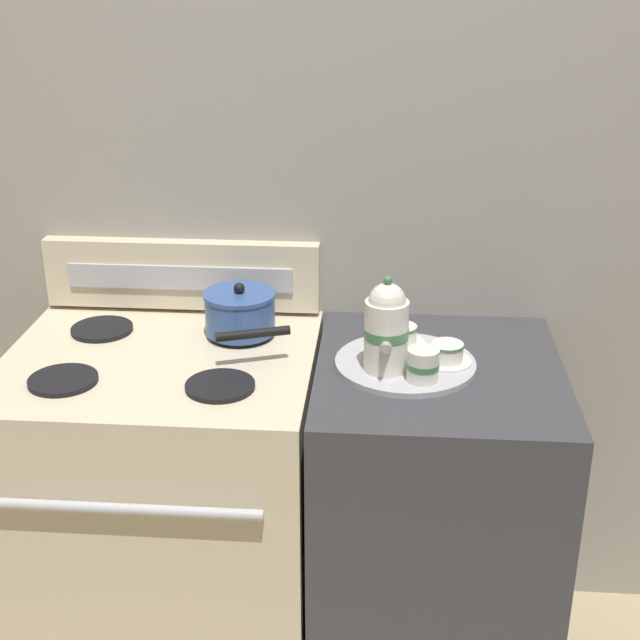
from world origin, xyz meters
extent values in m
cube|color=#9E998E|center=(0.00, 0.35, 1.10)|extent=(6.00, 0.05, 2.20)
cube|color=beige|center=(-0.30, 0.00, 0.45)|extent=(0.75, 0.65, 0.89)
cylinder|color=silver|center=(-0.30, -0.34, 0.70)|extent=(0.60, 0.02, 0.02)
cylinder|color=black|center=(-0.47, 0.15, 0.90)|extent=(0.16, 0.16, 0.01)
cylinder|color=black|center=(-0.12, 0.15, 0.90)|extent=(0.16, 0.16, 0.01)
cylinder|color=black|center=(-0.47, -0.15, 0.90)|extent=(0.16, 0.16, 0.01)
cylinder|color=black|center=(-0.12, -0.15, 0.90)|extent=(0.16, 0.16, 0.01)
cube|color=beige|center=(-0.30, 0.30, 1.00)|extent=(0.73, 0.05, 0.18)
cube|color=#B7B7BC|center=(-0.30, 0.27, 1.00)|extent=(0.60, 0.01, 0.06)
cube|color=#38383D|center=(0.38, 0.00, 0.45)|extent=(0.58, 0.65, 0.89)
cylinder|color=#335193|center=(-0.12, 0.15, 0.95)|extent=(0.18, 0.18, 0.09)
cylinder|color=#335193|center=(-0.12, 0.15, 1.00)|extent=(0.18, 0.18, 0.01)
sphere|color=black|center=(-0.12, 0.15, 1.02)|extent=(0.03, 0.03, 0.03)
cylinder|color=black|center=(-0.06, -0.02, 0.97)|extent=(0.17, 0.08, 0.02)
cylinder|color=#B2B2B7|center=(0.30, 0.00, 0.90)|extent=(0.33, 0.33, 0.01)
cylinder|color=white|center=(0.25, -0.05, 0.99)|extent=(0.10, 0.10, 0.17)
cylinder|color=#427A4C|center=(0.25, -0.05, 1.00)|extent=(0.10, 0.10, 0.02)
sphere|color=white|center=(0.25, -0.05, 1.07)|extent=(0.08, 0.08, 0.08)
sphere|color=#427A4C|center=(0.25, -0.05, 1.12)|extent=(0.02, 0.02, 0.02)
cone|color=white|center=(0.25, -0.12, 1.00)|extent=(0.03, 0.08, 0.06)
cylinder|color=white|center=(0.29, 0.10, 0.91)|extent=(0.12, 0.12, 0.01)
cylinder|color=white|center=(0.29, 0.10, 0.93)|extent=(0.08, 0.08, 0.04)
cylinder|color=#427A4C|center=(0.29, 0.10, 0.95)|extent=(0.08, 0.08, 0.01)
cylinder|color=white|center=(0.39, 0.00, 0.91)|extent=(0.12, 0.12, 0.01)
cylinder|color=white|center=(0.39, 0.00, 0.93)|extent=(0.08, 0.08, 0.04)
cylinder|color=#427A4C|center=(0.39, 0.00, 0.95)|extent=(0.08, 0.08, 0.01)
cylinder|color=white|center=(0.33, -0.10, 0.94)|extent=(0.07, 0.07, 0.07)
cylinder|color=#427A4C|center=(0.33, -0.10, 0.94)|extent=(0.07, 0.07, 0.01)
camera|label=1|loc=(0.25, -1.89, 1.81)|focal=50.00mm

